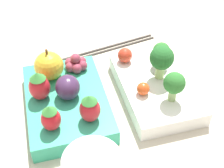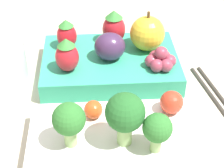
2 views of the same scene
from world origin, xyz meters
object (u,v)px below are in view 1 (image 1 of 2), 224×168
(bento_box_savoury, at_px, (155,88))
(chopsticks_pair, at_px, (107,48))
(broccoli_floret_0, at_px, (174,84))
(plum, at_px, (68,87))
(strawberry_1, at_px, (39,86))
(bento_box_fruit, at_px, (67,102))
(cherry_tomato_0, at_px, (125,55))
(strawberry_2, at_px, (90,108))
(cherry_tomato_1, at_px, (143,89))
(apple, at_px, (49,66))
(grape_cluster, at_px, (76,63))
(broccoli_floret_2, at_px, (161,52))
(strawberry_0, at_px, (51,118))
(broccoli_floret_1, at_px, (163,61))

(bento_box_savoury, height_order, chopsticks_pair, bento_box_savoury)
(broccoli_floret_0, bearing_deg, plum, -104.84)
(strawberry_1, bearing_deg, bento_box_fruit, 81.40)
(bento_box_fruit, bearing_deg, plum, 84.37)
(bento_box_savoury, bearing_deg, cherry_tomato_0, -149.98)
(strawberry_1, distance_m, strawberry_2, 0.09)
(cherry_tomato_0, relative_size, cherry_tomato_1, 1.27)
(strawberry_2, xyz_separation_m, chopsticks_pair, (-0.20, 0.06, -0.05))
(broccoli_floret_0, relative_size, chopsticks_pair, 0.24)
(bento_box_savoury, bearing_deg, bento_box_fruit, -88.91)
(apple, height_order, grape_cluster, apple)
(bento_box_fruit, bearing_deg, apple, -158.74)
(bento_box_fruit, height_order, broccoli_floret_2, broccoli_floret_2)
(strawberry_1, relative_size, grape_cluster, 1.22)
(cherry_tomato_0, distance_m, strawberry_0, 0.19)
(cherry_tomato_0, distance_m, strawberry_2, 0.15)
(cherry_tomato_1, relative_size, apple, 0.37)
(apple, xyz_separation_m, strawberry_0, (0.11, -0.01, -0.00))
(cherry_tomato_1, bearing_deg, strawberry_0, -74.55)
(plum, xyz_separation_m, chopsticks_pair, (-0.15, 0.09, -0.04))
(cherry_tomato_1, relative_size, strawberry_2, 0.45)
(bento_box_fruit, relative_size, cherry_tomato_0, 7.26)
(bento_box_fruit, height_order, grape_cluster, grape_cluster)
(broccoli_floret_2, height_order, cherry_tomato_1, broccoli_floret_2)
(strawberry_1, distance_m, plum, 0.04)
(broccoli_floret_1, bearing_deg, broccoli_floret_0, 1.91)
(bento_box_fruit, relative_size, strawberry_1, 3.81)
(broccoli_floret_1, bearing_deg, apple, -103.52)
(broccoli_floret_1, height_order, grape_cluster, broccoli_floret_1)
(cherry_tomato_0, bearing_deg, apple, -83.22)
(cherry_tomato_0, bearing_deg, bento_box_fruit, -59.17)
(strawberry_0, xyz_separation_m, plum, (-0.06, 0.03, -0.00))
(strawberry_1, xyz_separation_m, chopsticks_pair, (-0.14, 0.13, -0.05))
(broccoli_floret_0, bearing_deg, bento_box_savoury, -166.06)
(broccoli_floret_1, relative_size, apple, 1.07)
(apple, bearing_deg, strawberry_0, -2.76)
(broccoli_floret_1, distance_m, strawberry_2, 0.14)
(broccoli_floret_2, bearing_deg, cherry_tomato_1, -38.08)
(plum, xyz_separation_m, grape_cluster, (-0.07, 0.02, -0.01))
(broccoli_floret_0, relative_size, strawberry_0, 1.19)
(bento_box_fruit, distance_m, grape_cluster, 0.07)
(strawberry_0, relative_size, strawberry_2, 0.92)
(broccoli_floret_1, bearing_deg, bento_box_fruit, -87.00)
(bento_box_savoury, bearing_deg, plum, -88.70)
(bento_box_savoury, relative_size, bento_box_fruit, 0.98)
(broccoli_floret_0, height_order, grape_cluster, broccoli_floret_0)
(plum, relative_size, chopsticks_pair, 0.20)
(chopsticks_pair, bearing_deg, broccoli_floret_1, 24.73)
(broccoli_floret_2, xyz_separation_m, chopsticks_pair, (-0.10, -0.07, -0.05))
(strawberry_1, bearing_deg, broccoli_floret_1, 90.77)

